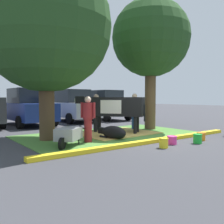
# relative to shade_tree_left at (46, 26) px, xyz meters

# --- Properties ---
(ground_plane) EXTENTS (80.00, 80.00, 0.00)m
(ground_plane) POSITION_rel_shade_tree_left_xyz_m (3.04, -1.87, -3.97)
(ground_plane) COLOR #38383D
(grass_island) EXTENTS (7.12, 4.15, 0.02)m
(grass_island) POSITION_rel_shade_tree_left_xyz_m (2.57, -0.36, -3.96)
(grass_island) COLOR #477A33
(grass_island) RESTS_ON ground
(curb_yellow) EXTENTS (8.32, 0.24, 0.12)m
(curb_yellow) POSITION_rel_shade_tree_left_xyz_m (2.57, -2.58, -3.91)
(curb_yellow) COLOR yellow
(curb_yellow) RESTS_ON ground
(hay_bedding) EXTENTS (3.31, 2.55, 0.04)m
(hay_bedding) POSITION_rel_shade_tree_left_xyz_m (2.93, -0.22, -3.95)
(hay_bedding) COLOR tan
(hay_bedding) RESTS_ON ground
(shade_tree_left) EXTENTS (4.59, 4.59, 6.29)m
(shade_tree_left) POSITION_rel_shade_tree_left_xyz_m (0.00, 0.00, 0.00)
(shade_tree_left) COLOR #4C3823
(shade_tree_left) RESTS_ON ground
(shade_tree_right) EXTENTS (3.65, 3.65, 6.14)m
(shade_tree_right) POSITION_rel_shade_tree_left_xyz_m (5.14, -0.01, 0.30)
(shade_tree_right) COLOR brown
(shade_tree_right) RESTS_ON ground
(cow_holstein) EXTENTS (2.17, 2.74, 1.57)m
(cow_holstein) POSITION_rel_shade_tree_left_xyz_m (3.03, 0.06, -2.86)
(cow_holstein) COLOR black
(cow_holstein) RESTS_ON ground
(calf_lying) EXTENTS (0.65, 1.33, 0.48)m
(calf_lying) POSITION_rel_shade_tree_left_xyz_m (2.04, -1.17, -3.73)
(calf_lying) COLOR black
(calf_lying) RESTS_ON ground
(person_handler) EXTENTS (0.34, 0.45, 1.55)m
(person_handler) POSITION_rel_shade_tree_left_xyz_m (0.92, -1.24, -3.15)
(person_handler) COLOR maroon
(person_handler) RESTS_ON ground
(person_visitor_near) EXTENTS (0.53, 0.34, 1.67)m
(person_visitor_near) POSITION_rel_shade_tree_left_xyz_m (2.86, 1.19, -3.07)
(person_visitor_near) COLOR black
(person_visitor_near) RESTS_ON ground
(person_visitor_far) EXTENTS (0.34, 0.53, 1.71)m
(person_visitor_far) POSITION_rel_shade_tree_left_xyz_m (4.42, 0.29, -3.05)
(person_visitor_far) COLOR #23478C
(person_visitor_far) RESTS_ON ground
(wheelbarrow) EXTENTS (1.40, 1.30, 0.63)m
(wheelbarrow) POSITION_rel_shade_tree_left_xyz_m (0.06, -1.50, -3.59)
(wheelbarrow) COLOR gray
(wheelbarrow) RESTS_ON ground
(bucket_yellow) EXTENTS (0.29, 0.29, 0.30)m
(bucket_yellow) POSITION_rel_shade_tree_left_xyz_m (2.27, -3.37, -3.81)
(bucket_yellow) COLOR yellow
(bucket_yellow) RESTS_ON ground
(bucket_pink) EXTENTS (0.33, 0.33, 0.27)m
(bucket_pink) POSITION_rel_shade_tree_left_xyz_m (2.94, -3.14, -3.83)
(bucket_pink) COLOR #EA3893
(bucket_pink) RESTS_ON ground
(bucket_green) EXTENTS (0.30, 0.30, 0.32)m
(bucket_green) POSITION_rel_shade_tree_left_xyz_m (3.73, -3.55, -3.81)
(bucket_green) COLOR green
(bucket_green) RESTS_ON ground
(bucket_orange) EXTENTS (0.31, 0.31, 0.28)m
(bucket_orange) POSITION_rel_shade_tree_left_xyz_m (4.35, -3.28, -3.83)
(bucket_orange) COLOR orange
(bucket_orange) RESTS_ON ground
(sedan_blue) EXTENTS (2.08, 4.43, 2.02)m
(sedan_blue) POSITION_rel_shade_tree_left_xyz_m (1.06, 5.30, -2.99)
(sedan_blue) COLOR navy
(sedan_blue) RESTS_ON ground
(hatchback_white) EXTENTS (2.08, 4.43, 2.02)m
(hatchback_white) POSITION_rel_shade_tree_left_xyz_m (3.97, 5.73, -2.99)
(hatchback_white) COLOR #B7B7BC
(hatchback_white) RESTS_ON ground
(sedan_silver) EXTENTS (2.08, 4.43, 2.02)m
(sedan_silver) POSITION_rel_shade_tree_left_xyz_m (6.53, 5.68, -2.99)
(sedan_silver) COLOR silver
(sedan_silver) RESTS_ON ground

